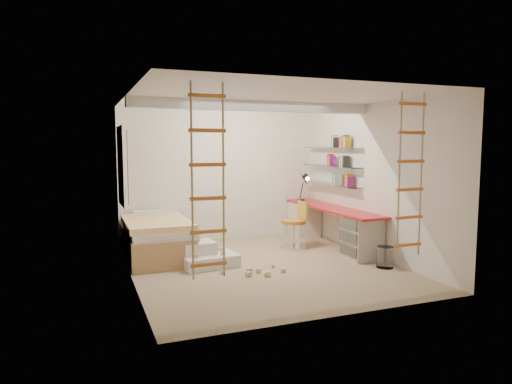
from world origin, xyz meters
name	(u,v)px	position (x,y,z in m)	size (l,w,h in m)	color
floor	(263,266)	(0.00, 0.00, 0.00)	(4.50, 4.50, 0.00)	#947B60
ceiling_beam	(256,106)	(0.00, 0.30, 2.52)	(4.00, 0.18, 0.16)	white
window_frame	(122,166)	(-1.97, 1.50, 1.55)	(0.06, 1.15, 1.35)	white
window_blind	(124,166)	(-1.93, 1.50, 1.55)	(0.02, 1.00, 1.20)	#4C2D1E
rope_ladder_left	(208,182)	(-1.35, -1.75, 1.52)	(0.41, 0.04, 2.13)	orange
rope_ladder_right	(410,175)	(1.35, -1.75, 1.52)	(0.41, 0.04, 2.13)	orange
waste_bin	(385,257)	(1.75, -0.76, 0.17)	(0.27, 0.27, 0.33)	white
desk	(330,225)	(1.72, 0.86, 0.40)	(0.56, 2.80, 0.75)	red
shelves	(331,166)	(1.87, 1.13, 1.50)	(0.25, 1.80, 0.71)	white
bed	(155,238)	(-1.48, 1.23, 0.33)	(1.02, 2.00, 0.69)	#AD7F51
task_lamp	(305,182)	(1.67, 1.82, 1.14)	(0.14, 0.36, 0.57)	black
swivel_chair	(295,231)	(1.00, 0.92, 0.32)	(0.53, 0.53, 0.87)	#BE7124
play_platform	(205,256)	(-0.84, 0.37, 0.15)	(0.92, 0.75, 0.38)	silver
toy_blocks	(235,258)	(-0.49, -0.06, 0.19)	(1.25, 1.08, 0.65)	#CCB284
books	(331,159)	(1.87, 1.13, 1.64)	(0.14, 0.58, 0.92)	#8C1E7F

